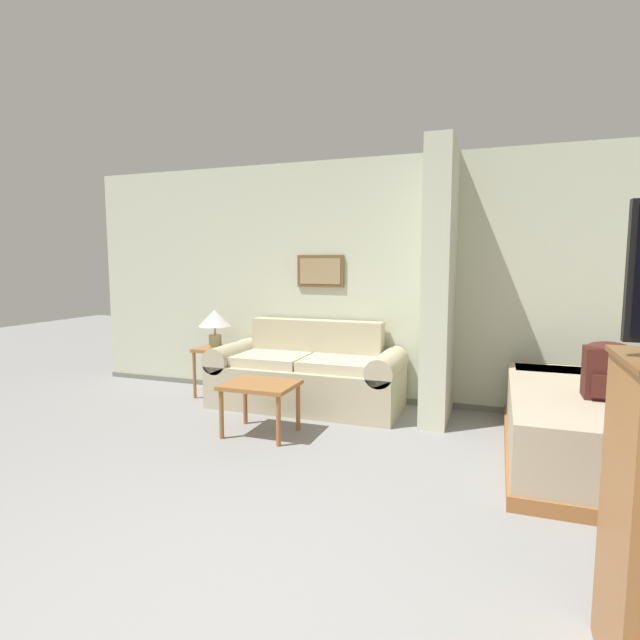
{
  "coord_description": "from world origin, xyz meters",
  "views": [
    {
      "loc": [
        0.95,
        -1.39,
        1.49
      ],
      "look_at": [
        -0.37,
        2.29,
        1.05
      ],
      "focal_mm": 28.0,
      "sensor_mm": 36.0,
      "label": 1
    }
  ],
  "objects_px": {
    "couch": "(307,375)",
    "backpack": "(607,369)",
    "coffee_table": "(260,390)",
    "bed": "(628,429)",
    "table_lamp": "(215,321)"
  },
  "relations": [
    {
      "from": "couch",
      "to": "backpack",
      "type": "xyz_separation_m",
      "value": [
        2.6,
        -0.84,
        0.42
      ]
    },
    {
      "from": "couch",
      "to": "coffee_table",
      "type": "distance_m",
      "value": 0.96
    },
    {
      "from": "bed",
      "to": "coffee_table",
      "type": "bearing_deg",
      "value": -173.87
    },
    {
      "from": "bed",
      "to": "couch",
      "type": "bearing_deg",
      "value": 166.92
    },
    {
      "from": "coffee_table",
      "to": "backpack",
      "type": "bearing_deg",
      "value": 2.44
    },
    {
      "from": "coffee_table",
      "to": "table_lamp",
      "type": "distance_m",
      "value": 1.51
    },
    {
      "from": "bed",
      "to": "table_lamp",
      "type": "bearing_deg",
      "value": 170.17
    },
    {
      "from": "coffee_table",
      "to": "table_lamp",
      "type": "xyz_separation_m",
      "value": [
        -1.05,
        0.99,
        0.46
      ]
    },
    {
      "from": "backpack",
      "to": "bed",
      "type": "bearing_deg",
      "value": 44.12
    },
    {
      "from": "coffee_table",
      "to": "backpack",
      "type": "distance_m",
      "value": 2.69
    },
    {
      "from": "table_lamp",
      "to": "bed",
      "type": "distance_m",
      "value": 4.02
    },
    {
      "from": "couch",
      "to": "backpack",
      "type": "distance_m",
      "value": 2.76
    },
    {
      "from": "couch",
      "to": "bed",
      "type": "relative_size",
      "value": 0.96
    },
    {
      "from": "coffee_table",
      "to": "bed",
      "type": "xyz_separation_m",
      "value": [
        2.87,
        0.31,
        -0.12
      ]
    },
    {
      "from": "coffee_table",
      "to": "table_lamp",
      "type": "relative_size",
      "value": 1.44
    }
  ]
}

